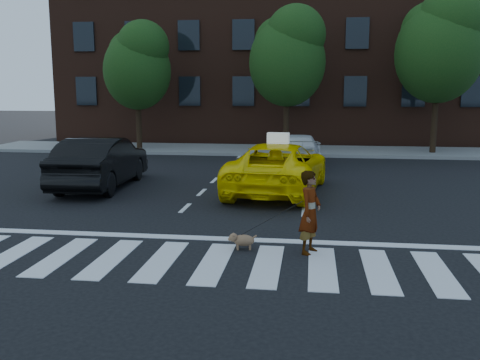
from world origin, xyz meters
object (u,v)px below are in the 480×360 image
object	(u,v)px
taxi	(278,167)
white_suv	(298,150)
tree_right	(440,42)
dog	(242,240)
tree_left	(138,62)
black_sedan	(101,162)
tree_mid	(288,53)
woman	(310,212)

from	to	relation	value
taxi	white_suv	distance (m)	5.59
tree_right	taxi	xyz separation A→B (m)	(-6.78, -10.00, -4.49)
white_suv	dog	bearing A→B (deg)	85.69
tree_left	white_suv	distance (m)	10.03
black_sedan	dog	bearing A→B (deg)	129.25
white_suv	tree_mid	bearing A→B (deg)	-81.71
taxi	woman	world-z (taller)	woman
tree_mid	taxi	bearing A→B (deg)	-88.76
woman	tree_mid	bearing A→B (deg)	26.56
taxi	woman	xyz separation A→B (m)	(1.01, -6.13, 0.05)
tree_right	woman	distance (m)	17.69
white_suv	woman	distance (m)	11.71
black_sedan	white_suv	xyz separation A→B (m)	(6.21, 5.57, -0.16)
white_suv	tree_left	bearing A→B (deg)	-28.78
tree_left	taxi	xyz separation A→B (m)	(7.72, -10.00, -3.67)
tree_mid	woman	world-z (taller)	tree_mid
tree_right	taxi	size ratio (longest dim) A/B	1.38
woman	dog	bearing A→B (deg)	110.13
black_sedan	dog	size ratio (longest dim) A/B	8.48
tree_left	black_sedan	size ratio (longest dim) A/B	1.30
taxi	tree_mid	bearing A→B (deg)	-82.45
white_suv	dog	world-z (taller)	white_suv
tree_left	tree_right	world-z (taller)	tree_right
tree_right	white_suv	xyz separation A→B (m)	(-6.33, -4.42, -4.60)
woman	tree_left	bearing A→B (deg)	50.64
taxi	white_suv	world-z (taller)	taxi
tree_mid	tree_right	distance (m)	7.01
tree_left	black_sedan	distance (m)	10.81
tree_mid	white_suv	distance (m)	6.13
black_sedan	white_suv	distance (m)	8.34
tree_left	dog	distance (m)	18.18
tree_left	dog	size ratio (longest dim) A/B	11.00
tree_left	dog	bearing A→B (deg)	-65.38
taxi	dog	xyz separation A→B (m)	(-0.35, -6.08, -0.58)
black_sedan	tree_mid	bearing A→B (deg)	-121.34
dog	woman	bearing A→B (deg)	-12.37
tree_left	woman	size ratio (longest dim) A/B	3.95
dog	black_sedan	bearing A→B (deg)	121.35
tree_mid	dog	world-z (taller)	tree_mid
tree_mid	tree_right	bearing A→B (deg)	-0.00
woman	dog	distance (m)	1.50
tree_left	white_suv	world-z (taller)	tree_left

